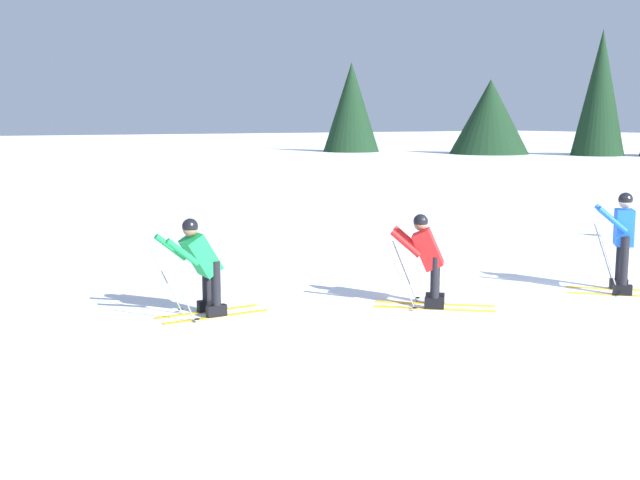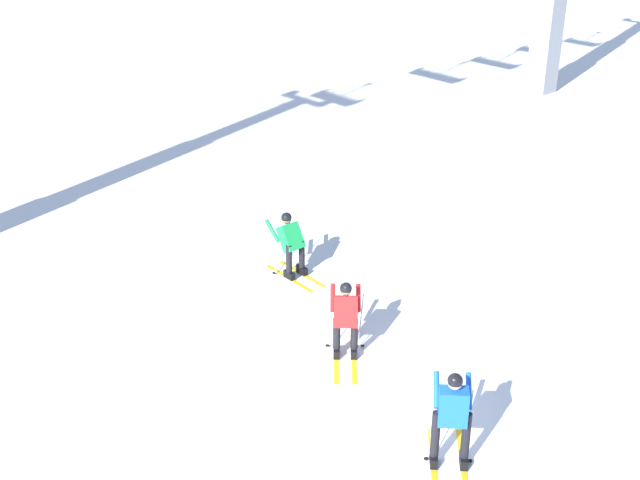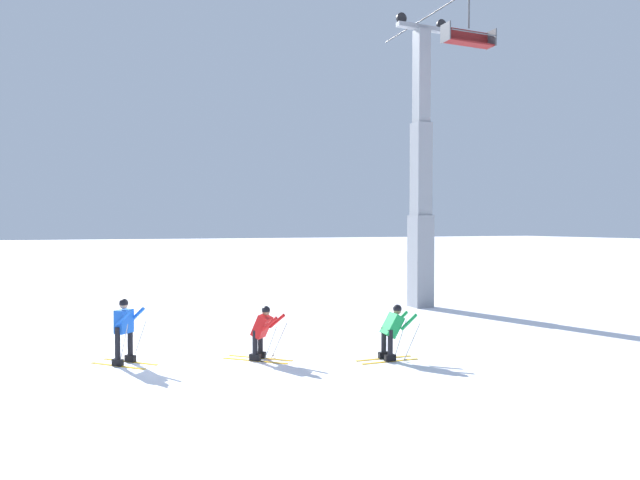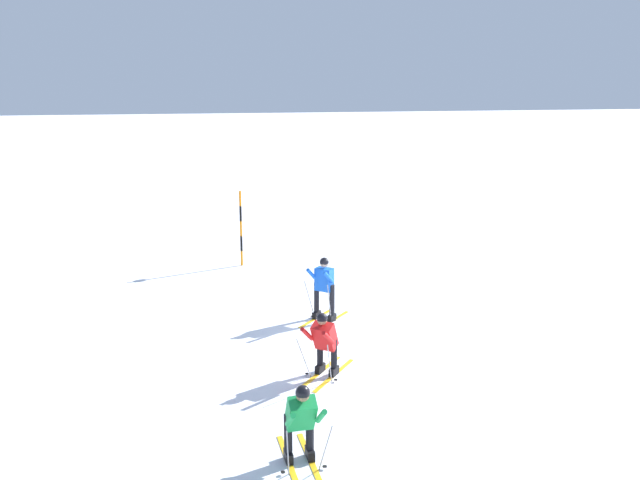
{
  "view_description": "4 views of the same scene",
  "coord_description": "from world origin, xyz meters",
  "views": [
    {
      "loc": [
        -7.48,
        8.35,
        2.73
      ],
      "look_at": [
        0.64,
        3.41,
        1.25
      ],
      "focal_mm": 43.64,
      "sensor_mm": 36.0,
      "label": 1
    },
    {
      "loc": [
        -7.2,
        -7.91,
        8.05
      ],
      "look_at": [
        1.54,
        2.26,
        1.79
      ],
      "focal_mm": 45.47,
      "sensor_mm": 36.0,
      "label": 2
    },
    {
      "loc": [
        14.71,
        -2.75,
        3.37
      ],
      "look_at": [
        0.77,
        2.97,
        2.98
      ],
      "focal_mm": 31.5,
      "sensor_mm": 36.0,
      "label": 3
    },
    {
      "loc": [
        4.55,
        13.31,
        5.69
      ],
      "look_at": [
        1.55,
        2.05,
        3.01
      ],
      "focal_mm": 37.8,
      "sensor_mm": 36.0,
      "label": 4
    }
  ],
  "objects": [
    {
      "name": "skier_carving_main",
      "position": [
        1.23,
        1.21,
        0.76
      ],
      "size": [
        1.47,
        1.58,
        1.47
      ],
      "color": "yellow",
      "rests_on": "ground_plane"
    },
    {
      "name": "tree_line_ridge",
      "position": [
        33.24,
        -39.73,
        3.56
      ],
      "size": [
        32.03,
        25.38,
        9.37
      ],
      "color": "black",
      "rests_on": "ground_plane"
    },
    {
      "name": "skier_distant_uphill",
      "position": [
        0.36,
        -2.0,
        0.91
      ],
      "size": [
        1.53,
        1.53,
        1.62
      ],
      "color": "yellow",
      "rests_on": "ground_plane"
    },
    {
      "name": "skier_distant_downhill",
      "position": [
        2.43,
        4.26,
        0.78
      ],
      "size": [
        0.71,
        1.56,
        1.51
      ],
      "color": "yellow",
      "rests_on": "ground_plane"
    },
    {
      "name": "ground_plane",
      "position": [
        0.0,
        0.0,
        0.0
      ],
      "size": [
        260.0,
        260.0,
        0.0
      ],
      "primitive_type": "plane",
      "color": "white"
    }
  ]
}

